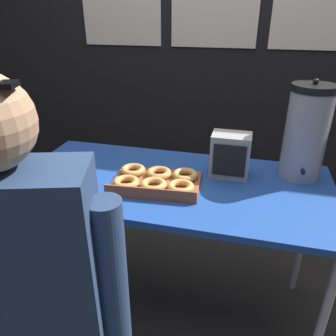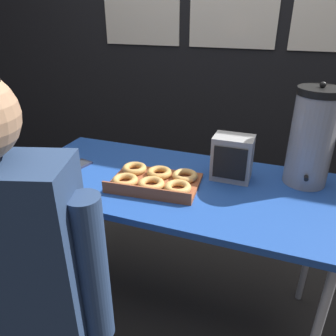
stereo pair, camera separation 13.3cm
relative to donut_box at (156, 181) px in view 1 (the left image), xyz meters
The scene contains 8 objects.
ground_plane 0.77m from the donut_box, 45.11° to the left, with size 12.00×12.00×0.00m, color #2D2B28.
back_wall 1.43m from the donut_box, 87.54° to the left, with size 6.00×0.11×2.77m.
folding_table 0.11m from the donut_box, 45.11° to the left, with size 1.37×0.65×0.75m.
donut_box is the anchor object (origin of this frame).
coffee_urn 0.67m from the donut_box, 22.42° to the left, with size 0.18×0.20×0.43m.
cell_phone 0.42m from the donut_box, behind, with size 0.11×0.17×0.01m.
space_heater 0.35m from the donut_box, 30.88° to the left, with size 0.17×0.13×0.19m.
person_seated 0.65m from the donut_box, 109.71° to the right, with size 0.56×0.33×1.31m.
Camera 1 is at (0.30, -1.23, 1.42)m, focal length 35.00 mm.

